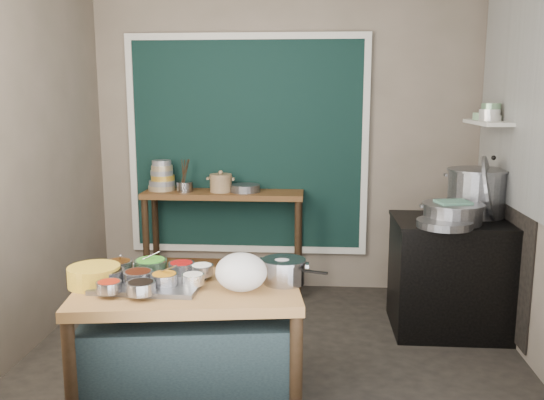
# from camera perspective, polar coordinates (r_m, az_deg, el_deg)

# --- Properties ---
(floor) EXTENTS (3.50, 3.00, 0.02)m
(floor) POSITION_cam_1_polar(r_m,az_deg,el_deg) (4.24, 0.16, -15.13)
(floor) COLOR #2C2722
(floor) RESTS_ON ground
(back_wall) EXTENTS (3.50, 0.02, 2.80)m
(back_wall) POSITION_cam_1_polar(r_m,az_deg,el_deg) (5.35, 1.33, 5.94)
(back_wall) COLOR #786A5C
(back_wall) RESTS_ON floor
(left_wall) EXTENTS (0.02, 3.00, 2.80)m
(left_wall) POSITION_cam_1_polar(r_m,az_deg,el_deg) (4.34, -23.74, 4.01)
(left_wall) COLOR #786A5C
(left_wall) RESTS_ON floor
(curtain_panel) EXTENTS (2.10, 0.02, 1.90)m
(curtain_panel) POSITION_cam_1_polar(r_m,az_deg,el_deg) (5.34, -2.46, 5.39)
(curtain_panel) COLOR black
(curtain_panel) RESTS_ON back_wall
(curtain_frame) EXTENTS (2.22, 0.03, 2.02)m
(curtain_frame) POSITION_cam_1_polar(r_m,az_deg,el_deg) (5.33, -2.48, 5.38)
(curtain_frame) COLOR beige
(curtain_frame) RESTS_ON back_wall
(tile_panel) EXTENTS (0.02, 1.70, 1.70)m
(tile_panel) POSITION_cam_1_polar(r_m,az_deg,el_deg) (4.60, 23.16, 9.99)
(tile_panel) COLOR #B2B2AA
(tile_panel) RESTS_ON right_wall
(soot_patch) EXTENTS (0.01, 1.30, 1.30)m
(soot_patch) POSITION_cam_1_polar(r_m,az_deg,el_deg) (4.83, 21.86, -3.73)
(soot_patch) COLOR black
(soot_patch) RESTS_ON right_wall
(wall_shelf) EXTENTS (0.22, 0.70, 0.03)m
(wall_shelf) POSITION_cam_1_polar(r_m,az_deg,el_deg) (4.86, 20.63, 7.19)
(wall_shelf) COLOR beige
(wall_shelf) RESTS_ON right_wall
(prep_table) EXTENTS (1.34, 0.88, 0.75)m
(prep_table) POSITION_cam_1_polar(r_m,az_deg,el_deg) (3.46, -8.18, -14.35)
(prep_table) COLOR brown
(prep_table) RESTS_ON floor
(back_counter) EXTENTS (1.45, 0.40, 0.95)m
(back_counter) POSITION_cam_1_polar(r_m,az_deg,el_deg) (5.33, -4.77, -4.20)
(back_counter) COLOR brown
(back_counter) RESTS_ON floor
(stove_block) EXTENTS (0.90, 0.68, 0.85)m
(stove_block) POSITION_cam_1_polar(r_m,az_deg,el_deg) (4.71, 17.43, -7.29)
(stove_block) COLOR black
(stove_block) RESTS_ON floor
(stove_top) EXTENTS (0.92, 0.69, 0.03)m
(stove_top) POSITION_cam_1_polar(r_m,az_deg,el_deg) (4.60, 17.73, -2.05)
(stove_top) COLOR black
(stove_top) RESTS_ON stove_block
(condiment_tray) EXTENTS (0.60, 0.44, 0.03)m
(condiment_tray) POSITION_cam_1_polar(r_m,az_deg,el_deg) (3.37, -11.94, -8.06)
(condiment_tray) COLOR gray
(condiment_tray) RESTS_ON prep_table
(condiment_bowls) EXTENTS (0.66, 0.54, 0.08)m
(condiment_bowls) POSITION_cam_1_polar(r_m,az_deg,el_deg) (3.38, -12.29, -7.19)
(condiment_bowls) COLOR gray
(condiment_bowls) RESTS_ON condiment_tray
(yellow_basin) EXTENTS (0.34, 0.34, 0.11)m
(yellow_basin) POSITION_cam_1_polar(r_m,az_deg,el_deg) (3.44, -17.21, -7.19)
(yellow_basin) COLOR gold
(yellow_basin) RESTS_ON prep_table
(saucepan) EXTENTS (0.32, 0.32, 0.14)m
(saucepan) POSITION_cam_1_polar(r_m,az_deg,el_deg) (3.33, 1.18, -7.05)
(saucepan) COLOR gray
(saucepan) RESTS_ON prep_table
(plastic_bag_a) EXTENTS (0.34, 0.31, 0.21)m
(plastic_bag_a) POSITION_cam_1_polar(r_m,az_deg,el_deg) (3.19, -3.07, -7.14)
(plastic_bag_a) COLOR white
(plastic_bag_a) RESTS_ON prep_table
(plastic_bag_b) EXTENTS (0.23, 0.20, 0.15)m
(plastic_bag_b) POSITION_cam_1_polar(r_m,az_deg,el_deg) (3.32, 0.99, -7.04)
(plastic_bag_b) COLOR white
(plastic_bag_b) RESTS_ON prep_table
(bowl_stack) EXTENTS (0.25, 0.25, 0.28)m
(bowl_stack) POSITION_cam_1_polar(r_m,az_deg,el_deg) (5.37, -10.84, 2.24)
(bowl_stack) COLOR tan
(bowl_stack) RESTS_ON back_counter
(utensil_cup) EXTENTS (0.17, 0.17, 0.09)m
(utensil_cup) POSITION_cam_1_polar(r_m,az_deg,el_deg) (5.26, -8.61, 1.31)
(utensil_cup) COLOR gray
(utensil_cup) RESTS_ON back_counter
(ceramic_crock) EXTENTS (0.23, 0.23, 0.14)m
(ceramic_crock) POSITION_cam_1_polar(r_m,az_deg,el_deg) (5.21, -5.10, 1.58)
(ceramic_crock) COLOR olive
(ceramic_crock) RESTS_ON back_counter
(wide_bowl) EXTENTS (0.28, 0.28, 0.07)m
(wide_bowl) POSITION_cam_1_polar(r_m,az_deg,el_deg) (5.20, -2.67, 1.17)
(wide_bowl) COLOR gray
(wide_bowl) RESTS_ON back_counter
(stock_pot) EXTENTS (0.56, 0.56, 0.37)m
(stock_pot) POSITION_cam_1_polar(r_m,az_deg,el_deg) (4.76, 19.61, 0.71)
(stock_pot) COLOR gray
(stock_pot) RESTS_ON stove_top
(pot_lid) EXTENTS (0.29, 0.50, 0.49)m
(pot_lid) POSITION_cam_1_polar(r_m,az_deg,el_deg) (4.65, 20.69, 1.11)
(pot_lid) COLOR gray
(pot_lid) RESTS_ON stove_top
(steamer) EXTENTS (0.47, 0.47, 0.15)m
(steamer) POSITION_cam_1_polar(r_m,az_deg,el_deg) (4.46, 17.46, -1.24)
(steamer) COLOR gray
(steamer) RESTS_ON stove_top
(green_cloth) EXTENTS (0.27, 0.23, 0.02)m
(green_cloth) POSITION_cam_1_polar(r_m,az_deg,el_deg) (4.44, 17.52, -0.20)
(green_cloth) COLOR slate
(green_cloth) RESTS_ON steamer
(shallow_pan) EXTENTS (0.41, 0.41, 0.05)m
(shallow_pan) POSITION_cam_1_polar(r_m,az_deg,el_deg) (4.30, 16.72, -2.27)
(shallow_pan) COLOR gray
(shallow_pan) RESTS_ON stove_top
(shelf_bowl_stack) EXTENTS (0.17, 0.17, 0.14)m
(shelf_bowl_stack) POSITION_cam_1_polar(r_m,az_deg,el_deg) (4.83, 20.80, 8.09)
(shelf_bowl_stack) COLOR silver
(shelf_bowl_stack) RESTS_ON wall_shelf
(shelf_bowl_green) EXTENTS (0.21, 0.21, 0.06)m
(shelf_bowl_green) POSITION_cam_1_polar(r_m,az_deg,el_deg) (5.02, 20.15, 7.79)
(shelf_bowl_green) COLOR gray
(shelf_bowl_green) RESTS_ON wall_shelf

